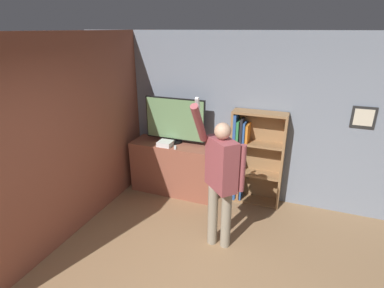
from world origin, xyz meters
The scene contains 8 objects.
wall_back centered at (0.00, 2.95, 1.35)m, with size 6.03×0.09×2.70m.
wall_side_brick centered at (-2.05, 1.46, 1.35)m, with size 0.06×4.52×2.70m.
tv_ledge centered at (-1.17, 2.61, 0.45)m, with size 1.47×0.53×0.90m.
television centered at (-1.17, 2.67, 1.30)m, with size 1.05×0.22×0.77m.
game_console centered at (-1.27, 2.47, 0.94)m, with size 0.23×0.22×0.08m.
remote_loose centered at (-1.07, 2.43, 0.91)m, with size 0.09×0.14×0.02m.
bookshelf centered at (0.11, 2.77, 0.77)m, with size 0.83×0.28×1.55m.
person centered at (-0.04, 1.50, 1.04)m, with size 0.59×0.56×2.03m.
Camera 1 is at (0.80, -1.69, 2.73)m, focal length 28.00 mm.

